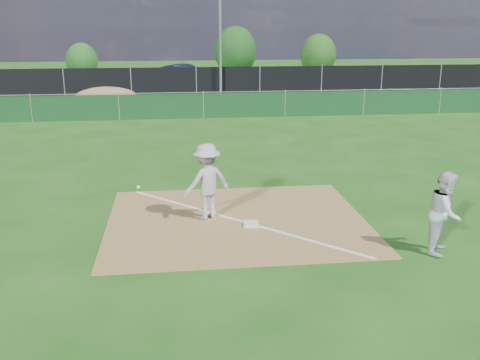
# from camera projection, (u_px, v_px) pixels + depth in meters

# --- Properties ---
(ground) EXTENTS (90.00, 90.00, 0.00)m
(ground) POSITION_uv_depth(u_px,v_px,m) (211.00, 140.00, 21.12)
(ground) COLOR #1A4C10
(ground) RESTS_ON ground
(infield_dirt) EXTENTS (6.00, 5.00, 0.02)m
(infield_dirt) POSITION_uv_depth(u_px,v_px,m) (237.00, 220.00, 12.55)
(infield_dirt) COLOR olive
(infield_dirt) RESTS_ON ground
(foul_line) EXTENTS (5.01, 5.01, 0.01)m
(foul_line) POSITION_uv_depth(u_px,v_px,m) (237.00, 220.00, 12.55)
(foul_line) COLOR white
(foul_line) RESTS_ON infield_dirt
(green_fence) EXTENTS (44.00, 0.05, 1.20)m
(green_fence) POSITION_uv_depth(u_px,v_px,m) (204.00, 106.00, 25.71)
(green_fence) COLOR #0E3618
(green_fence) RESTS_ON ground
(dirt_mound) EXTENTS (3.38, 2.60, 1.17)m
(dirt_mound) POSITION_uv_depth(u_px,v_px,m) (106.00, 98.00, 28.47)
(dirt_mound) COLOR olive
(dirt_mound) RESTS_ON ground
(black_fence) EXTENTS (46.00, 0.04, 1.80)m
(black_fence) POSITION_uv_depth(u_px,v_px,m) (196.00, 82.00, 33.24)
(black_fence) COLOR black
(black_fence) RESTS_ON ground
(parking_lot) EXTENTS (46.00, 9.00, 0.01)m
(parking_lot) POSITION_uv_depth(u_px,v_px,m) (194.00, 87.00, 38.25)
(parking_lot) COLOR black
(parking_lot) RESTS_ON ground
(light_pole) EXTENTS (0.16, 0.16, 8.00)m
(light_pole) POSITION_uv_depth(u_px,v_px,m) (220.00, 30.00, 32.24)
(light_pole) COLOR slate
(light_pole) RESTS_ON ground
(first_base) EXTENTS (0.38, 0.38, 0.07)m
(first_base) POSITION_uv_depth(u_px,v_px,m) (251.00, 224.00, 12.22)
(first_base) COLOR silver
(first_base) RESTS_ON infield_dirt
(play_at_first) EXTENTS (2.30, 1.09, 1.80)m
(play_at_first) POSITION_uv_depth(u_px,v_px,m) (207.00, 182.00, 12.44)
(play_at_first) COLOR #B3B3B5
(play_at_first) RESTS_ON infield_dirt
(runner) EXTENTS (0.99, 1.04, 1.69)m
(runner) POSITION_uv_depth(u_px,v_px,m) (445.00, 212.00, 10.64)
(runner) COLOR silver
(runner) RESTS_ON ground
(car_left) EXTENTS (4.60, 1.91, 1.56)m
(car_left) POSITION_uv_depth(u_px,v_px,m) (99.00, 78.00, 36.30)
(car_left) COLOR #A7A9AF
(car_left) RESTS_ON parking_lot
(car_mid) EXTENTS (5.33, 3.65, 1.66)m
(car_mid) POSITION_uv_depth(u_px,v_px,m) (186.00, 77.00, 36.78)
(car_mid) COLOR black
(car_mid) RESTS_ON parking_lot
(car_right) EXTENTS (4.31, 2.39, 1.18)m
(car_right) POSITION_uv_depth(u_px,v_px,m) (244.00, 80.00, 37.22)
(car_right) COLOR black
(car_right) RESTS_ON parking_lot
(tree_left) EXTENTS (2.47, 2.47, 2.93)m
(tree_left) POSITION_uv_depth(u_px,v_px,m) (82.00, 61.00, 41.96)
(tree_left) COLOR #382316
(tree_left) RESTS_ON ground
(tree_mid) EXTENTS (3.51, 3.51, 4.17)m
(tree_mid) POSITION_uv_depth(u_px,v_px,m) (235.00, 51.00, 44.37)
(tree_mid) COLOR #382316
(tree_mid) RESTS_ON ground
(tree_right) EXTENTS (2.98, 2.98, 3.54)m
(tree_right) POSITION_uv_depth(u_px,v_px,m) (318.00, 55.00, 44.84)
(tree_right) COLOR #382316
(tree_right) RESTS_ON ground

